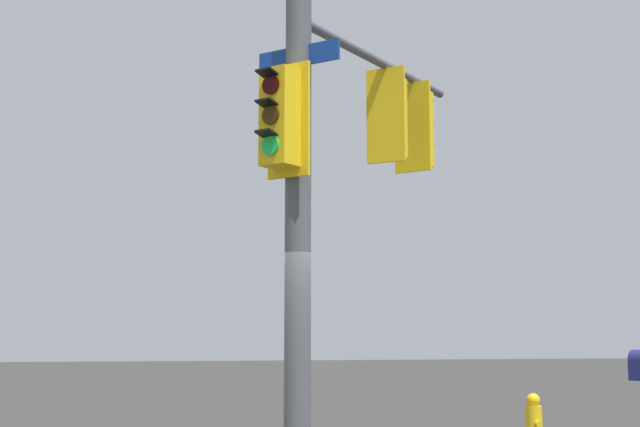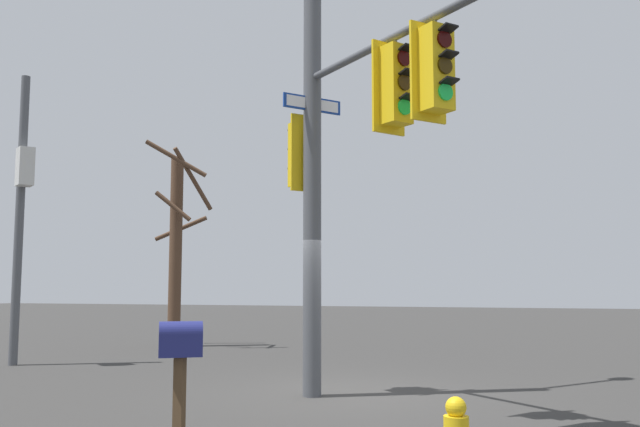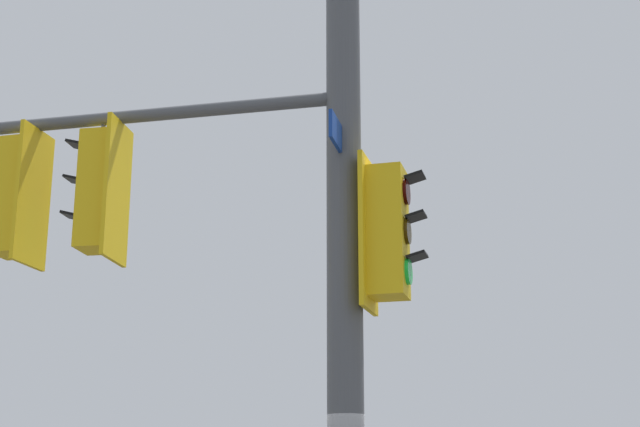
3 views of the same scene
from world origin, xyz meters
TOP-DOWN VIEW (x-y plane):
  - main_signal_pole_assembly at (0.10, -0.77)m, footprint 3.42×4.83m

SIDE VIEW (x-z plane):
  - main_signal_pole_assembly at x=0.10m, z-range 0.32..8.56m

